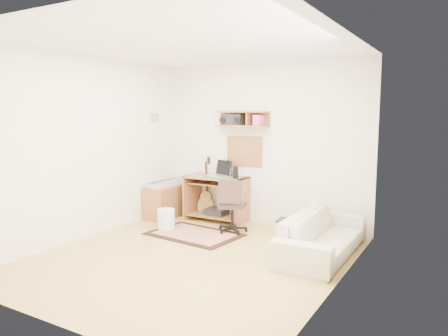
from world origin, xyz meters
The scene contains 22 objects.
floor centered at (0.00, 0.00, -0.01)m, with size 3.60×4.00×0.01m, color tan.
ceiling centered at (0.00, 0.00, 2.60)m, with size 3.60×4.00×0.01m, color white.
back_wall centered at (0.00, 2.00, 1.30)m, with size 3.60×0.01×2.60m, color white.
left_wall centered at (-1.80, 0.00, 1.30)m, with size 0.01×4.00×2.60m, color white.
right_wall centered at (1.80, 0.00, 1.30)m, with size 0.01×4.00×2.60m, color white.
wall_shelf centered at (-0.30, 1.88, 1.70)m, with size 0.90×0.25×0.26m, color #A36139.
cork_board centered at (-0.30, 1.98, 1.17)m, with size 0.64×0.03×0.49m, color tan.
wall_photo centered at (-1.79, 1.50, 1.72)m, with size 0.02×0.20×0.15m, color #4C8CBF.
desk centered at (-0.69, 1.73, 0.38)m, with size 1.00×0.55×0.75m, color #A36139, non-canonical shape.
laptop centered at (-0.65, 1.71, 0.89)m, with size 0.35×0.35×0.27m, color silver, non-canonical shape.
speaker centered at (-0.30, 1.68, 0.85)m, with size 0.09×0.09×0.19m, color black.
desk_lamp centered at (-0.48, 1.87, 0.89)m, with size 0.09×0.09×0.28m, color black, non-canonical shape.
pencil_cup centered at (-0.41, 1.83, 0.80)m, with size 0.07×0.07×0.10m, color #314195.
boombox centered at (-0.47, 1.87, 1.68)m, with size 0.37×0.17×0.19m, color black.
rug centered at (-0.53, 0.83, 0.01)m, with size 1.32×0.88×0.02m, color beige.
task_chair centered at (-0.11, 1.24, 0.42)m, with size 0.43×0.43×0.83m, color #392621, non-canonical shape.
cabinet centered at (-1.58, 1.55, 0.28)m, with size 0.40×0.90×0.55m, color #A36139.
music_keyboard centered at (-1.58, 1.55, 0.59)m, with size 0.26×0.82×0.07m, color #B2B5BA.
guitar centered at (-0.99, 1.86, 0.53)m, with size 0.28×0.18×1.05m, color #AC7E35, non-canonical shape.
waste_basket centered at (-1.07, 0.85, 0.16)m, with size 0.27×0.27×0.32m, color white.
printer centered at (0.66, 1.71, 0.09)m, with size 0.45×0.35×0.17m, color #A5A8AA.
sofa centered at (1.38, 0.91, 0.35)m, with size 1.80×0.53×0.70m, color beige.
Camera 1 is at (2.91, -4.21, 1.78)m, focal length 33.85 mm.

